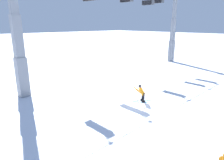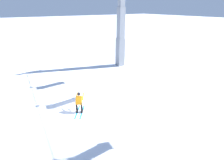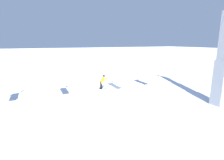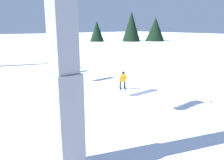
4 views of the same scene
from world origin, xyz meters
TOP-DOWN VIEW (x-y plane):
  - ground_plane at (0.00, 0.00)m, footprint 260.00×260.00m
  - skier_carving_main at (0.51, 0.33)m, footprint 1.63×1.35m
  - lift_tower_near at (-5.83, 8.41)m, footprint 0.86×2.56m
  - tree_line_ridge at (44.36, -34.75)m, footprint 26.00×31.07m

SIDE VIEW (x-z plane):
  - ground_plane at x=0.00m, z-range 0.00..0.00m
  - skier_carving_main at x=0.51m, z-range 0.05..1.66m
  - tree_line_ridge at x=44.36m, z-range -0.65..8.65m
  - lift_tower_near at x=-5.83m, z-range -0.97..9.94m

